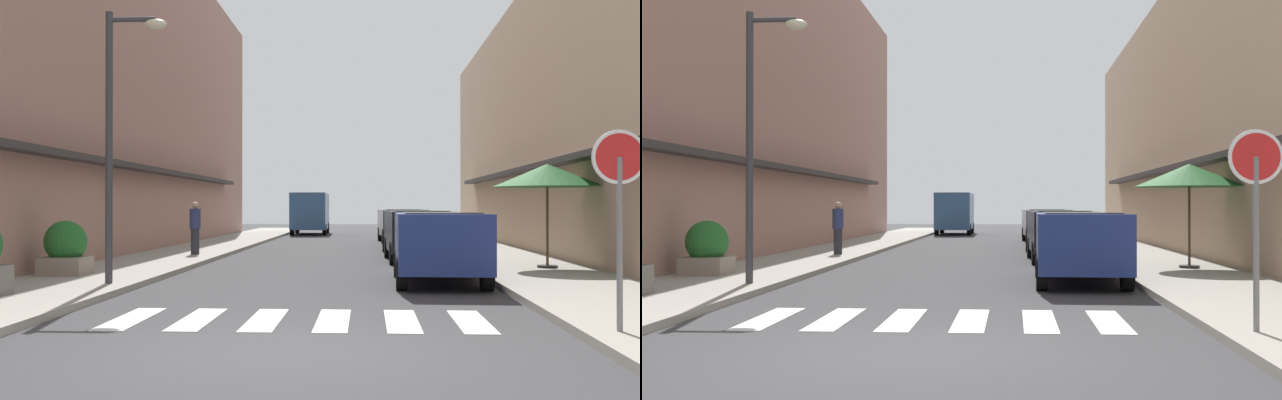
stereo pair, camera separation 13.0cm
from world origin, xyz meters
The scene contains 16 objects.
ground_plane centered at (0.00, 16.49, 0.00)m, with size 90.69×90.69×0.00m, color #38383A.
sidewalk_left centered at (-4.93, 16.49, 0.06)m, with size 2.89×57.71×0.12m, color #9E998E.
sidewalk_right centered at (4.93, 16.49, 0.06)m, with size 2.89×57.71×0.12m, color #9E998E.
building_row_left centered at (-8.87, 17.55, 5.83)m, with size 5.50×39.10×11.67m.
building_row_right centered at (8.87, 17.55, 4.60)m, with size 5.50×39.10×9.21m.
crosswalk centered at (0.00, 2.39, 0.01)m, with size 5.20×2.20×0.01m.
parked_car_near centered at (2.43, 7.76, 0.92)m, with size 1.88×4.37×1.47m.
parked_car_mid centered at (2.43, 14.28, 0.92)m, with size 1.90×4.42×1.47m.
parked_car_far centered at (2.43, 20.34, 0.92)m, with size 1.88×4.18×1.47m.
parked_car_distant centered at (2.43, 26.26, 0.92)m, with size 1.96×4.54×1.47m.
delivery_van centered at (-2.28, 36.09, 1.41)m, with size 2.04×5.42×2.37m.
round_street_sign centered at (3.92, 0.94, 1.94)m, with size 0.65×0.07×2.38m.
street_lamp centered at (-3.79, 6.20, 3.31)m, with size 1.19×0.28×5.20m.
cafe_umbrella centered at (5.27, 10.56, 2.33)m, with size 2.61×2.61×2.49m.
planter_midblock centered at (-5.56, 8.04, 0.67)m, with size 0.94×0.94×1.17m.
pedestrian_walking_near centered at (-4.34, 15.29, 0.97)m, with size 0.34×0.34×1.62m.
Camera 2 is at (1.07, -8.43, 1.59)m, focal length 43.78 mm.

